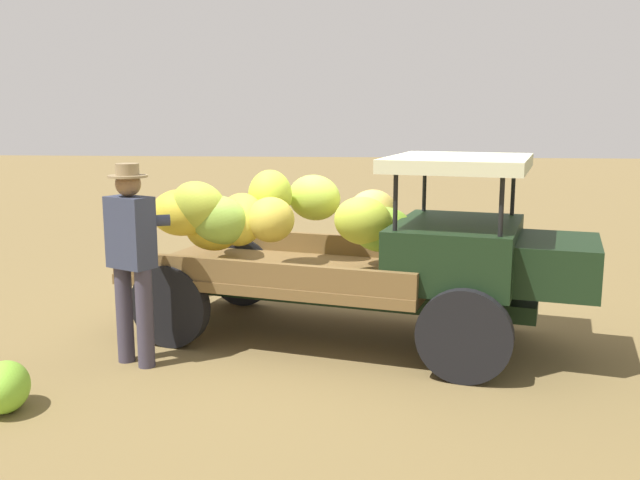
{
  "coord_description": "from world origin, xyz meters",
  "views": [
    {
      "loc": [
        0.41,
        -6.97,
        2.22
      ],
      "look_at": [
        -0.19,
        -0.2,
        0.99
      ],
      "focal_mm": 38.97,
      "sensor_mm": 36.0,
      "label": 1
    }
  ],
  "objects": [
    {
      "name": "farmer",
      "position": [
        -1.76,
        -1.17,
        1.03
      ],
      "size": [
        0.57,
        0.54,
        1.8
      ],
      "rotation": [
        0.0,
        0.0,
        1.09
      ],
      "color": "#3E394A",
      "rests_on": "ground"
    },
    {
      "name": "loose_banana_bunch",
      "position": [
        -2.4,
        -2.25,
        0.19
      ],
      "size": [
        0.51,
        0.61,
        0.39
      ],
      "primitive_type": "ellipsoid",
      "rotation": [
        0.0,
        0.02,
        1.9
      ],
      "color": "#82C334",
      "rests_on": "ground"
    },
    {
      "name": "wooden_crate",
      "position": [
        -2.15,
        1.08,
        0.22
      ],
      "size": [
        0.73,
        0.76,
        0.44
      ],
      "primitive_type": "cube",
      "rotation": [
        0.0,
        0.0,
        1.08
      ],
      "color": "olive",
      "rests_on": "ground"
    },
    {
      "name": "ground_plane",
      "position": [
        0.0,
        0.0,
        0.0
      ],
      "size": [
        60.0,
        60.0,
        0.0
      ],
      "primitive_type": "plane",
      "color": "brown"
    },
    {
      "name": "truck",
      "position": [
        0.15,
        -0.34,
        0.96
      ],
      "size": [
        4.66,
        2.62,
        1.84
      ],
      "rotation": [
        0.0,
        0.0,
        -0.25
      ],
      "color": "black",
      "rests_on": "ground"
    }
  ]
}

